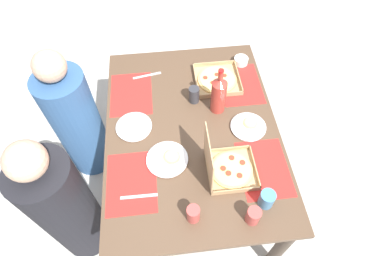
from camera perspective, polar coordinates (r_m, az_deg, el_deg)
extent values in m
plane|color=beige|center=(2.47, 0.00, -9.87)|extent=(6.00, 6.00, 0.00)
cylinder|color=#3F3328|center=(2.01, 15.85, -20.10)|extent=(0.07, 0.07, 0.70)
cylinder|color=#3F3328|center=(2.60, 8.24, 7.37)|extent=(0.07, 0.07, 0.70)
cylinder|color=#3F3328|center=(2.55, -11.70, 5.61)|extent=(0.07, 0.07, 0.70)
cube|color=brown|center=(1.86, 0.00, -0.27)|extent=(1.39, 1.01, 0.03)
cube|color=red|center=(1.74, 12.98, -7.19)|extent=(0.36, 0.26, 0.00)
cube|color=red|center=(2.09, 8.80, 7.85)|extent=(0.36, 0.26, 0.00)
cube|color=red|center=(1.69, -10.94, -9.69)|extent=(0.36, 0.26, 0.00)
cube|color=red|center=(2.05, -11.00, 6.14)|extent=(0.36, 0.26, 0.00)
cube|color=tan|center=(2.10, 4.58, 8.62)|extent=(0.29, 0.29, 0.01)
cube|color=tan|center=(1.99, 5.28, 6.07)|extent=(0.01, 0.29, 0.03)
cube|color=tan|center=(2.18, 4.00, 11.60)|extent=(0.01, 0.29, 0.03)
cube|color=tan|center=(2.11, 8.46, 9.21)|extent=(0.29, 0.01, 0.03)
cube|color=tan|center=(2.06, 0.69, 8.67)|extent=(0.29, 0.01, 0.03)
cylinder|color=#E0B76B|center=(2.09, 4.60, 8.79)|extent=(0.25, 0.25, 0.01)
cylinder|color=#EFD67F|center=(2.08, 4.61, 8.95)|extent=(0.23, 0.23, 0.00)
cylinder|color=red|center=(2.11, 4.55, 9.69)|extent=(0.03, 0.03, 0.00)
cylinder|color=red|center=(2.08, 2.42, 9.16)|extent=(0.03, 0.03, 0.00)
cylinder|color=red|center=(2.05, 3.80, 8.24)|extent=(0.03, 0.03, 0.00)
cylinder|color=red|center=(2.06, 5.69, 8.39)|extent=(0.03, 0.03, 0.00)
cylinder|color=red|center=(2.10, 5.92, 9.50)|extent=(0.03, 0.03, 0.00)
cube|color=tan|center=(1.71, 7.16, -7.69)|extent=(0.26, 0.26, 0.01)
cube|color=tan|center=(1.64, 8.06, -11.24)|extent=(0.01, 0.26, 0.03)
cube|color=tan|center=(1.75, 6.45, -3.82)|extent=(0.01, 0.26, 0.03)
cube|color=tan|center=(1.72, 11.34, -6.90)|extent=(0.26, 0.01, 0.03)
cube|color=tan|center=(1.67, 2.98, -7.89)|extent=(0.26, 0.01, 0.03)
cylinder|color=#E0B76B|center=(1.70, 7.19, -7.55)|extent=(0.23, 0.23, 0.01)
cylinder|color=#EFD67F|center=(1.69, 7.22, -7.42)|extent=(0.20, 0.20, 0.00)
cylinder|color=red|center=(1.72, 7.22, -5.39)|extent=(0.03, 0.03, 0.00)
cylinder|color=red|center=(1.68, 5.68, -7.31)|extent=(0.03, 0.03, 0.00)
cylinder|color=red|center=(1.67, 6.63, -8.16)|extent=(0.03, 0.03, 0.00)
cylinder|color=red|center=(1.67, 8.65, -8.54)|extent=(0.03, 0.03, 0.00)
cylinder|color=red|center=(1.71, 9.16, -6.21)|extent=(0.03, 0.03, 0.00)
cube|color=tan|center=(1.55, 3.04, -5.44)|extent=(0.26, 0.01, 0.26)
cylinder|color=white|center=(1.87, -10.49, 0.13)|extent=(0.20, 0.20, 0.01)
cylinder|color=white|center=(1.87, -10.52, 0.27)|extent=(0.21, 0.21, 0.01)
cylinder|color=white|center=(1.87, 10.18, 0.11)|extent=(0.20, 0.20, 0.01)
cylinder|color=white|center=(1.86, 10.21, 0.25)|extent=(0.21, 0.21, 0.01)
cylinder|color=#E0B76B|center=(1.87, 10.55, 0.91)|extent=(0.08, 0.08, 0.01)
cylinder|color=#EFD67F|center=(1.87, 10.58, 1.02)|extent=(0.07, 0.07, 0.00)
cylinder|color=white|center=(1.73, -4.52, -5.78)|extent=(0.22, 0.22, 0.01)
cylinder|color=white|center=(1.72, -4.54, -5.64)|extent=(0.23, 0.23, 0.01)
cylinder|color=#E0B76B|center=(1.72, -3.70, -5.22)|extent=(0.09, 0.09, 0.01)
cylinder|color=#EFD67F|center=(1.71, -3.71, -5.11)|extent=(0.08, 0.08, 0.00)
cylinder|color=#B2382D|center=(1.86, 4.84, 5.70)|extent=(0.09, 0.09, 0.22)
cone|color=#B2382D|center=(1.76, 5.13, 8.45)|extent=(0.09, 0.09, 0.04)
cylinder|color=#B2382D|center=(1.73, 5.24, 9.50)|extent=(0.03, 0.03, 0.06)
cylinder|color=red|center=(1.71, 5.32, 10.29)|extent=(0.03, 0.03, 0.01)
cylinder|color=#333338|center=(1.93, 0.37, 6.07)|extent=(0.07, 0.07, 0.11)
cylinder|color=teal|center=(1.61, 13.45, -12.46)|extent=(0.08, 0.08, 0.10)
cylinder|color=#BF4742|center=(1.54, 0.23, -15.35)|extent=(0.06, 0.06, 0.10)
cylinder|color=#BF4742|center=(1.57, 11.09, -15.41)|extent=(0.07, 0.07, 0.10)
cylinder|color=white|center=(2.22, 8.91, 12.01)|extent=(0.10, 0.10, 0.04)
cube|color=#B7B7BC|center=(1.65, -9.63, -12.18)|extent=(0.02, 0.19, 0.00)
cube|color=#B7B7BC|center=(2.14, -8.17, 9.43)|extent=(0.05, 0.19, 0.00)
cylinder|color=black|center=(2.02, -21.67, -13.60)|extent=(0.32, 0.32, 0.94)
sphere|color=#D1A889|center=(1.55, -28.04, -5.30)|extent=(0.19, 0.19, 0.19)
cylinder|color=#33598C|center=(2.33, -19.94, 0.53)|extent=(0.32, 0.32, 0.91)
sphere|color=#D1A889|center=(1.95, -24.54, 10.21)|extent=(0.19, 0.19, 0.19)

